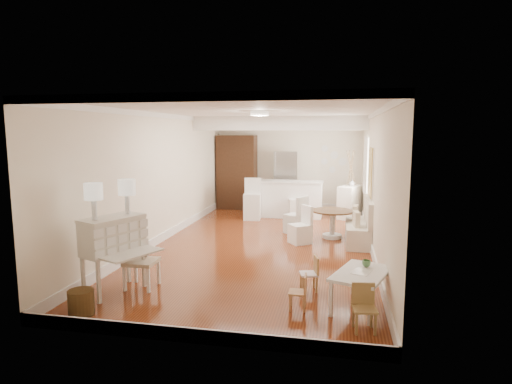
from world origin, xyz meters
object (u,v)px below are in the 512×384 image
(wicker_basket, at_px, (81,302))
(dining_table, at_px, (332,224))
(kids_table, at_px, (361,290))
(fridge, at_px, (297,181))
(slip_chair_near, at_px, (300,225))
(bar_stool_left, at_px, (252,199))
(sideboard, at_px, (350,202))
(secretary_bureau, at_px, (114,255))
(gustavian_armchair, at_px, (141,261))
(kids_chair_b, at_px, (309,273))
(kids_chair_c, at_px, (365,308))
(kids_chair_a, at_px, (298,292))
(bar_stool_right, at_px, (296,203))
(pantry_cabinet, at_px, (237,172))
(slip_chair_far, at_px, (296,215))
(breakfast_counter, at_px, (286,199))

(wicker_basket, xyz_separation_m, dining_table, (3.16, 4.85, 0.15))
(kids_table, bearing_deg, fridge, 102.42)
(slip_chair_near, relative_size, bar_stool_left, 0.72)
(fridge, distance_m, sideboard, 1.85)
(sideboard, bearing_deg, fridge, 172.97)
(secretary_bureau, bearing_deg, slip_chair_near, 77.25)
(secretary_bureau, bearing_deg, fridge, 97.93)
(gustavian_armchair, bearing_deg, kids_chair_b, -82.75)
(secretary_bureau, height_order, dining_table, secretary_bureau)
(sideboard, bearing_deg, kids_chair_c, -68.57)
(kids_chair_c, bearing_deg, dining_table, 88.17)
(kids_chair_b, relative_size, sideboard, 0.56)
(secretary_bureau, relative_size, kids_chair_a, 2.34)
(secretary_bureau, relative_size, kids_table, 1.13)
(slip_chair_near, bearing_deg, kids_chair_b, -29.00)
(fridge, bearing_deg, bar_stool_right, -85.77)
(secretary_bureau, height_order, kids_chair_a, secretary_bureau)
(gustavian_armchair, bearing_deg, kids_chair_c, -105.56)
(gustavian_armchair, xyz_separation_m, pantry_cabinet, (-0.21, 7.13, 0.72))
(pantry_cabinet, bearing_deg, bar_stool_right, -35.43)
(dining_table, height_order, bar_stool_left, bar_stool_left)
(slip_chair_far, xyz_separation_m, sideboard, (1.31, 2.16, 0.01))
(secretary_bureau, height_order, slip_chair_near, secretary_bureau)
(bar_stool_left, xyz_separation_m, fridge, (1.07, 1.62, 0.33))
(kids_chair_c, height_order, bar_stool_right, bar_stool_right)
(slip_chair_near, relative_size, sideboard, 0.86)
(dining_table, xyz_separation_m, slip_chair_far, (-0.87, 0.33, 0.13))
(wicker_basket, bearing_deg, kids_chair_b, 26.85)
(kids_chair_b, distance_m, slip_chair_far, 3.78)
(breakfast_counter, distance_m, fridge, 1.14)
(breakfast_counter, xyz_separation_m, pantry_cabinet, (-1.70, 1.08, 0.63))
(slip_chair_near, relative_size, bar_stool_right, 0.90)
(kids_chair_c, distance_m, slip_chair_near, 4.16)
(slip_chair_near, distance_m, bar_stool_left, 2.80)
(dining_table, bearing_deg, slip_chair_near, -137.77)
(kids_table, distance_m, kids_chair_a, 0.87)
(fridge, bearing_deg, breakfast_counter, -100.78)
(secretary_bureau, xyz_separation_m, bar_stool_left, (0.93, 5.74, -0.01))
(slip_chair_near, height_order, bar_stool_right, bar_stool_right)
(kids_chair_c, relative_size, fridge, 0.32)
(bar_stool_right, height_order, pantry_cabinet, pantry_cabinet)
(dining_table, bearing_deg, kids_chair_c, -84.21)
(wicker_basket, relative_size, kids_table, 0.32)
(bar_stool_right, bearing_deg, sideboard, 4.72)
(breakfast_counter, relative_size, fridge, 1.14)
(kids_chair_c, height_order, dining_table, dining_table)
(kids_table, xyz_separation_m, pantry_cabinet, (-3.50, 7.29, 0.89))
(wicker_basket, xyz_separation_m, slip_chair_near, (2.48, 4.23, 0.24))
(dining_table, relative_size, breakfast_counter, 0.46)
(pantry_cabinet, bearing_deg, kids_chair_c, -66.28)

